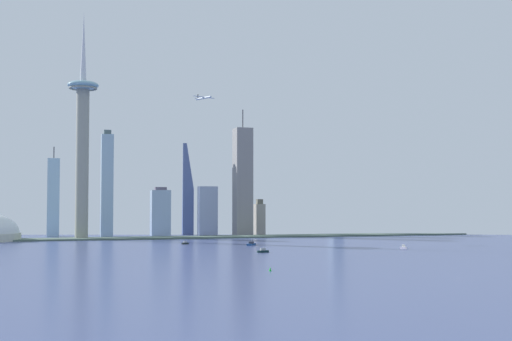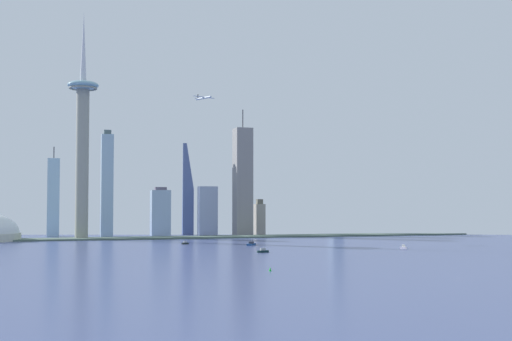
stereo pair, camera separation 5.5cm
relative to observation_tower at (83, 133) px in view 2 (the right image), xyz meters
The scene contains 18 objects.
ground_plane 574.39m from the observation_tower, 67.28° to the right, with size 6000.00×6000.00×0.00m, color #435081.
waterfront_pier 254.34m from the observation_tower, ahead, with size 703.84×43.37×2.02m, color #4F6457.
observation_tower is the anchor object (origin of this frame).
skyscraper_0 188.43m from the observation_tower, 29.56° to the left, with size 15.98×15.52×139.81m.
skyscraper_1 266.69m from the observation_tower, 21.56° to the left, with size 21.74×24.16×169.02m.
skyscraper_2 122.09m from the observation_tower, 112.61° to the left, with size 16.28×22.63×123.73m.
skyscraper_3 213.84m from the observation_tower, 19.42° to the left, with size 27.31×12.09×69.81m.
skyscraper_4 232.17m from the observation_tower, ahead, with size 23.64×26.56×178.54m.
skyscraper_5 387.55m from the observation_tower, ahead, with size 16.97×20.92×117.81m.
skyscraper_6 97.98m from the observation_tower, 60.88° to the left, with size 16.25×21.18×146.84m.
skyscraper_7 165.86m from the observation_tower, 31.62° to the left, with size 26.80×21.08×68.48m.
skyscraper_8 278.94m from the observation_tower, 10.72° to the left, with size 13.69×15.10×51.48m.
boat_1 282.17m from the observation_tower, 45.44° to the right, with size 13.81×16.40×7.64m.
boat_2 349.15m from the observation_tower, 61.24° to the right, with size 11.75×5.42×4.19m.
boat_3 220.11m from the observation_tower, 51.66° to the right, with size 8.69×5.50×3.76m.
boat_4 433.33m from the observation_tower, 41.86° to the right, with size 5.81×6.96×4.36m.
channel_buoy_0 482.39m from the observation_tower, 76.40° to the right, with size 1.91×1.91×2.87m, color green.
airplane 163.09m from the observation_tower, ahead, with size 32.48×30.23×7.75m.
Camera 2 is at (-251.15, -391.12, 47.80)m, focal length 48.42 mm.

